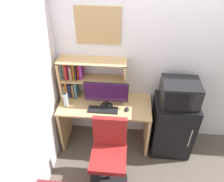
# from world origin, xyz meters

# --- Properties ---
(wall_back) EXTENTS (6.40, 0.04, 2.60)m
(wall_back) POSITION_xyz_m (0.40, 0.02, 1.30)
(wall_back) COLOR silver
(wall_back) RESTS_ON ground_plane
(desk) EXTENTS (1.26, 0.55, 0.76)m
(desk) POSITION_xyz_m (-0.92, -0.28, 0.53)
(desk) COLOR tan
(desk) RESTS_ON ground_plane
(hutch_bookshelf) EXTENTS (0.90, 0.25, 0.59)m
(hutch_bookshelf) POSITION_xyz_m (-1.24, -0.11, 1.08)
(hutch_bookshelf) COLOR tan
(hutch_bookshelf) RESTS_ON desk
(monitor) EXTENTS (0.57, 0.18, 0.40)m
(monitor) POSITION_xyz_m (-0.89, -0.34, 0.99)
(monitor) COLOR black
(monitor) RESTS_ON desk
(keyboard) EXTENTS (0.40, 0.13, 0.02)m
(keyboard) POSITION_xyz_m (-0.93, -0.41, 0.77)
(keyboard) COLOR black
(keyboard) RESTS_ON desk
(computer_mouse) EXTENTS (0.06, 0.08, 0.03)m
(computer_mouse) POSITION_xyz_m (-0.61, -0.38, 0.77)
(computer_mouse) COLOR black
(computer_mouse) RESTS_ON desk
(water_bottle) EXTENTS (0.07, 0.07, 0.21)m
(water_bottle) POSITION_xyz_m (-1.44, -0.35, 0.85)
(water_bottle) COLOR silver
(water_bottle) RESTS_ON desk
(mini_fridge) EXTENTS (0.55, 0.51, 0.89)m
(mini_fridge) POSITION_xyz_m (0.04, -0.31, 0.44)
(mini_fridge) COLOR black
(mini_fridge) RESTS_ON ground_plane
(microwave) EXTENTS (0.47, 0.39, 0.31)m
(microwave) POSITION_xyz_m (0.04, -0.30, 1.04)
(microwave) COLOR black
(microwave) RESTS_ON mini_fridge
(desk_chair) EXTENTS (0.50, 0.50, 0.95)m
(desk_chair) POSITION_xyz_m (-0.80, -0.88, 0.42)
(desk_chair) COLOR black
(desk_chair) RESTS_ON ground_plane
(wall_corkboard) EXTENTS (0.55, 0.02, 0.46)m
(wall_corkboard) POSITION_xyz_m (-1.01, -0.01, 1.75)
(wall_corkboard) COLOR tan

